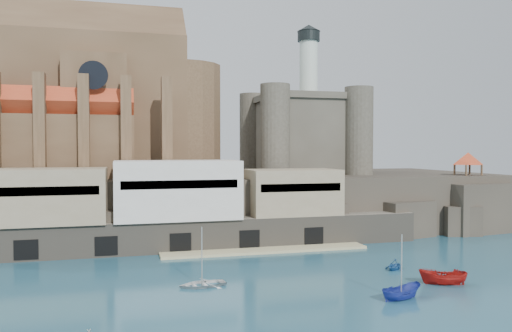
{
  "coord_description": "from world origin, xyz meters",
  "views": [
    {
      "loc": [
        -17.56,
        -50.44,
        14.77
      ],
      "look_at": [
        4.29,
        32.0,
        11.79
      ],
      "focal_mm": 35.0,
      "sensor_mm": 36.0,
      "label": 1
    }
  ],
  "objects_px": {
    "boat_2": "(401,299)",
    "castle_keep": "(303,130)",
    "pavilion": "(468,160)",
    "church": "(85,107)"
  },
  "relations": [
    {
      "from": "castle_keep",
      "to": "boat_2",
      "type": "distance_m",
      "value": 52.34
    },
    {
      "from": "church",
      "to": "pavilion",
      "type": "relative_size",
      "value": 7.34
    },
    {
      "from": "boat_2",
      "to": "castle_keep",
      "type": "bearing_deg",
      "value": -21.93
    },
    {
      "from": "pavilion",
      "to": "boat_2",
      "type": "height_order",
      "value": "pavilion"
    },
    {
      "from": "pavilion",
      "to": "church",
      "type": "bearing_deg",
      "value": 166.52
    },
    {
      "from": "boat_2",
      "to": "pavilion",
      "type": "bearing_deg",
      "value": -58.17
    },
    {
      "from": "castle_keep",
      "to": "boat_2",
      "type": "relative_size",
      "value": 6.21
    },
    {
      "from": "church",
      "to": "pavilion",
      "type": "xyz_separation_m",
      "value": [
        66.13,
        -15.85,
        -9.4
      ]
    },
    {
      "from": "castle_keep",
      "to": "pavilion",
      "type": "height_order",
      "value": "castle_keep"
    },
    {
      "from": "castle_keep",
      "to": "boat_2",
      "type": "height_order",
      "value": "castle_keep"
    }
  ]
}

